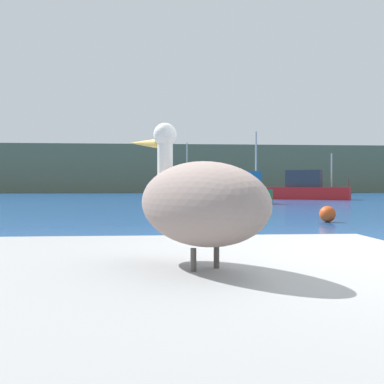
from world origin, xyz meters
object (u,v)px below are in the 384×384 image
Objects in this scene: pelican at (198,202)px; fishing_boat_green at (240,192)px; fishing_boat_red at (304,189)px; fishing_boat_blue at (171,187)px; mooring_buoy at (328,214)px.

pelican is 0.24× the size of fishing_boat_green.
fishing_boat_blue is (-11.74, 5.99, 0.14)m from fishing_boat_red.
fishing_boat_blue is (0.94, 41.82, -0.07)m from pelican.
fishing_boat_red is 11.60m from fishing_boat_green.
mooring_buoy is (4.48, -29.86, -0.80)m from fishing_boat_blue.
fishing_boat_green is at bearing 90.68° from mooring_buoy.
pelican is 41.83m from fishing_boat_blue.
fishing_boat_blue is at bearing -33.53° from pelican.
fishing_boat_green is (5.24, 26.92, -0.34)m from pelican.
fishing_boat_blue is (-4.30, 14.89, 0.27)m from fishing_boat_green.
mooring_buoy is at bearing -56.62° from pelican.
fishing_boat_green is 9.06× the size of mooring_buoy.
pelican is 38.01m from fishing_boat_red.
pelican is at bearing -114.79° from fishing_boat_green.
pelican is 0.15× the size of fishing_boat_red.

